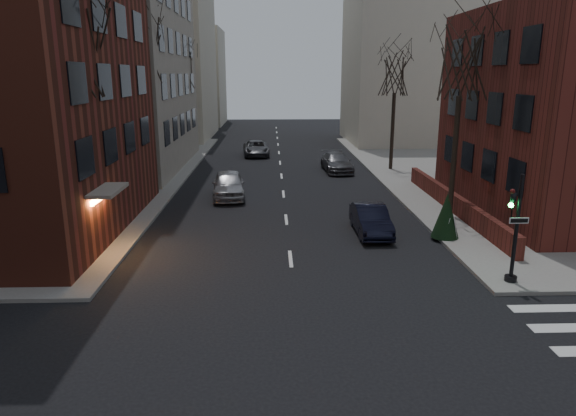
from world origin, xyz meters
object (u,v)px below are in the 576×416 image
at_px(tree_left_c, 182,68).
at_px(tree_left_a, 75,50).
at_px(parked_sedan, 371,220).
at_px(evergreen_shrub, 446,215).
at_px(tree_right_a, 462,64).
at_px(tree_right_b, 395,73).
at_px(tree_left_b, 144,51).
at_px(car_lane_silver, 229,185).
at_px(traffic_signal, 514,236).
at_px(sandwich_board, 451,227).
at_px(streetlamp_near, 144,132).
at_px(car_lane_gray, 337,162).
at_px(streetlamp_far, 193,109).
at_px(car_lane_far, 256,148).

bearing_deg(tree_left_c, tree_left_a, -90.00).
relative_size(parked_sedan, evergreen_shrub, 2.01).
relative_size(tree_left_a, tree_right_a, 1.06).
bearing_deg(tree_right_b, tree_left_b, -161.18).
relative_size(tree_left_c, car_lane_silver, 1.99).
distance_m(tree_left_b, tree_right_b, 18.64).
xyz_separation_m(tree_left_b, car_lane_silver, (5.34, -2.84, -8.08)).
xyz_separation_m(tree_right_a, car_lane_silver, (-12.26, 5.16, -7.20)).
bearing_deg(traffic_signal, evergreen_shrub, 96.87).
relative_size(tree_left_a, parked_sedan, 2.42).
xyz_separation_m(tree_left_b, sandwich_board, (16.36, -11.80, -8.26)).
bearing_deg(tree_left_c, streetlamp_near, -88.09).
xyz_separation_m(tree_left_b, car_lane_gray, (13.23, 5.77, -8.18)).
xyz_separation_m(tree_left_a, tree_left_c, (0.00, 26.00, -0.44)).
bearing_deg(tree_right_a, streetlamp_near, 166.76).
bearing_deg(streetlamp_near, tree_left_c, 91.91).
xyz_separation_m(tree_right_a, evergreen_shrub, (-1.50, -3.72, -6.83)).
relative_size(traffic_signal, tree_left_c, 0.41).
height_order(tree_left_c, streetlamp_far, tree_left_c).
height_order(streetlamp_far, parked_sedan, streetlamp_far).
distance_m(car_lane_far, sandwich_board, 27.71).
height_order(tree_right_b, streetlamp_near, tree_right_b).
relative_size(car_lane_silver, evergreen_shrub, 2.32).
bearing_deg(sandwich_board, parked_sedan, -179.30).
distance_m(tree_right_a, sandwich_board, 8.39).
height_order(tree_left_a, car_lane_gray, tree_left_a).
height_order(streetlamp_far, car_lane_far, streetlamp_far).
bearing_deg(parked_sedan, streetlamp_near, 151.04).
bearing_deg(car_lane_far, tree_left_a, -108.24).
height_order(traffic_signal, tree_left_c, tree_left_c).
distance_m(tree_left_a, sandwich_board, 18.13).
bearing_deg(car_lane_far, sandwich_board, -73.46).
relative_size(car_lane_far, sandwich_board, 4.99).
height_order(tree_right_a, car_lane_silver, tree_right_a).
height_order(car_lane_silver, car_lane_far, car_lane_silver).
relative_size(tree_left_c, sandwich_board, 9.62).
bearing_deg(tree_left_c, parked_sedan, -62.49).
height_order(tree_left_c, streetlamp_near, tree_left_c).
xyz_separation_m(streetlamp_near, sandwich_board, (15.76, -7.80, -3.58)).
bearing_deg(sandwich_board, evergreen_shrub, -178.58).
bearing_deg(tree_left_b, car_lane_silver, -27.97).
height_order(car_lane_silver, evergreen_shrub, evergreen_shrub).
bearing_deg(car_lane_silver, traffic_signal, -56.13).
distance_m(traffic_signal, tree_left_b, 24.87).
height_order(streetlamp_near, car_lane_far, streetlamp_near).
xyz_separation_m(tree_left_b, streetlamp_near, (0.60, -4.00, -4.68)).
bearing_deg(car_lane_gray, traffic_signal, -84.67).
relative_size(tree_left_c, car_lane_far, 1.93).
height_order(tree_left_a, car_lane_silver, tree_left_a).
xyz_separation_m(car_lane_silver, evergreen_shrub, (10.76, -8.88, 0.37)).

